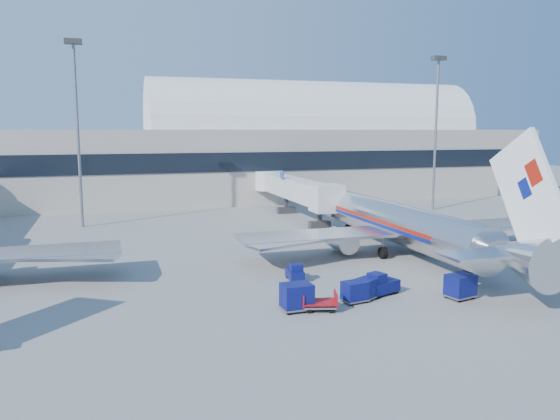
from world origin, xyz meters
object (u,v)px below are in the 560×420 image
object	(u,v)px
mast_west	(76,106)
cart_train_b	(355,291)
tug_right	(476,265)
cart_solo_far	(537,266)
jetbridge_near	(291,188)
cart_open_red	(320,304)
cart_train_a	(365,288)
barrier_mid	(517,248)
barrier_far	(544,246)
barrier_near	(489,250)
tug_lead	(381,284)
cart_solo_near	(460,286)
mast_east	(437,110)
cart_train_c	(297,296)
airliner_main	(403,225)
tug_left	(295,273)

from	to	relation	value
mast_west	cart_train_b	bearing A→B (deg)	-62.95
tug_right	cart_solo_far	xyz separation A→B (m)	(4.14, -2.31, 0.23)
jetbridge_near	cart_open_red	world-z (taller)	jetbridge_near
cart_train_a	cart_train_b	distance (m)	1.12
barrier_mid	barrier_far	distance (m)	3.30
barrier_near	barrier_mid	bearing A→B (deg)	0.00
tug_lead	cart_solo_near	xyz separation A→B (m)	(4.93, -2.53, 0.16)
mast_east	cart_train_c	world-z (taller)	mast_east
cart_solo_far	barrier_near	bearing A→B (deg)	93.50
cart_train_a	cart_train_b	bearing A→B (deg)	171.33
cart_train_b	cart_solo_near	distance (m)	7.68
barrier_mid	tug_lead	world-z (taller)	tug_lead
airliner_main	cart_solo_near	world-z (taller)	airliner_main
tug_left	mast_west	bearing A→B (deg)	33.70
jetbridge_near	tug_left	size ratio (longest dim) A/B	12.10
tug_left	cart_train_c	bearing A→B (deg)	166.71
airliner_main	cart_solo_far	world-z (taller)	airliner_main
mast_west	tug_right	distance (m)	48.66
barrier_far	cart_train_b	size ratio (longest dim) A/B	1.60
mast_east	cart_train_b	xyz separation A→B (m)	(-30.78, -37.64, -14.00)
mast_west	cart_train_b	distance (m)	44.52
barrier_far	cart_train_b	xyz separation A→B (m)	(-25.38, -9.64, 0.34)
barrier_mid	cart_train_a	distance (m)	22.98
jetbridge_near	cart_train_c	xyz separation A→B (m)	(-12.80, -38.92, -2.95)
cart_train_b	cart_solo_far	xyz separation A→B (m)	(17.28, 1.85, 0.08)
barrier_far	tug_right	size ratio (longest dim) A/B	1.27
cart_train_a	mast_west	bearing A→B (deg)	88.47
airliner_main	cart_solo_near	size ratio (longest dim) A/B	16.45
barrier_mid	cart_solo_far	xyz separation A→B (m)	(-4.81, -7.79, 0.42)
tug_lead	cart_solo_far	distance (m)	14.70
mast_east	cart_open_red	distance (m)	53.15
tug_left	cart_train_a	xyz separation A→B (m)	(3.15, -6.14, 0.14)
airliner_main	tug_right	distance (m)	8.63
tug_lead	cart_train_b	xyz separation A→B (m)	(-2.60, -1.07, 0.03)
jetbridge_near	cart_train_b	world-z (taller)	jetbridge_near
tug_left	cart_train_b	distance (m)	6.88
barrier_far	mast_west	bearing A→B (deg)	147.88
cart_train_a	cart_solo_far	distance (m)	16.30
cart_train_a	cart_train_c	distance (m)	5.53
cart_open_red	cart_train_b	bearing A→B (deg)	32.33
cart_solo_near	jetbridge_near	bearing A→B (deg)	75.91
airliner_main	cart_open_red	bearing A→B (deg)	-136.56
cart_train_b	cart_solo_near	size ratio (longest dim) A/B	0.83
mast_east	tug_left	size ratio (longest dim) A/B	9.94
barrier_mid	cart_solo_near	xyz separation A→B (m)	(-14.55, -11.11, 0.48)
mast_east	cart_solo_near	distance (m)	47.56
mast_east	cart_solo_near	size ratio (longest dim) A/B	9.98
cart_train_a	tug_left	bearing A→B (deg)	87.07
tug_lead	cart_train_b	world-z (taller)	tug_lead
jetbridge_near	cart_open_red	size ratio (longest dim) A/B	10.38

